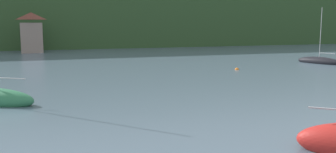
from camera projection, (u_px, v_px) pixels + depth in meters
name	position (u px, v px, depth m)	size (l,w,h in m)	color
wooded_hillside	(54.00, 15.00, 119.12)	(352.00, 70.83, 46.32)	#2D4C28
shore_building_westcentral	(32.00, 33.00, 74.31)	(4.28, 4.60, 7.96)	gray
sailboat_far_4	(319.00, 61.00, 54.82)	(4.13, 6.85, 8.51)	black
mooring_buoy_near	(237.00, 70.00, 47.55)	(0.52, 0.52, 0.52)	orange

